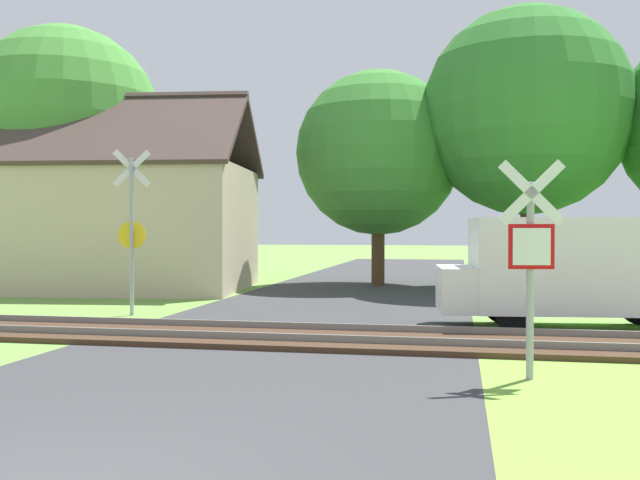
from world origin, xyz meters
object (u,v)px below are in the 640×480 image
stop_sign_near (531,255)px  mail_truck (570,267)px  house (126,223)px  tree_right (526,112)px  crossing_sign_far (132,224)px  tree_center (378,153)px  tree_left (65,122)px

stop_sign_near → mail_truck: (1.26, 5.24, -0.43)m
stop_sign_near → house: (-11.78, 12.07, 0.52)m
tree_right → mail_truck: 10.64m
crossing_sign_far → tree_right: 13.89m
tree_right → tree_center: bearing=172.6°
mail_truck → tree_left: bearing=57.5°
tree_center → crossing_sign_far: bearing=-115.1°
crossing_sign_far → tree_left: bearing=112.4°
crossing_sign_far → mail_truck: crossing_sign_far is taller
tree_right → mail_truck: bearing=-89.9°
stop_sign_near → crossing_sign_far: size_ratio=0.76×
crossing_sign_far → mail_truck: (9.68, -0.32, -0.89)m
crossing_sign_far → tree_left: tree_left is taller
crossing_sign_far → house: house is taller
tree_left → mail_truck: size_ratio=1.81×
stop_sign_near → tree_left: 20.20m
stop_sign_near → tree_center: 16.20m
house → mail_truck: house is taller
tree_center → tree_right: bearing=-7.4°
tree_left → crossing_sign_far: bearing=-50.8°
stop_sign_near → tree_center: bearing=-82.8°
house → stop_sign_near: bearing=-52.0°
mail_truck → tree_right: bearing=-5.7°
stop_sign_near → house: 16.87m
tree_left → stop_sign_near: bearing=-42.1°
house → crossing_sign_far: bearing=-69.0°
crossing_sign_far → mail_truck: size_ratio=0.76×
crossing_sign_far → stop_sign_near: bearing=-50.3°
crossing_sign_far → house: 7.32m
mail_truck → crossing_sign_far: bearing=82.3°
tree_left → mail_truck: bearing=-26.7°
house → tree_center: bearing=16.7°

